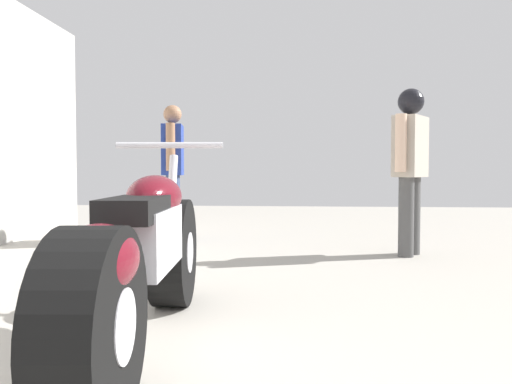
% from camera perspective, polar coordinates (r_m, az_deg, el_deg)
% --- Properties ---
extents(ground_plane, '(16.63, 16.63, 0.00)m').
position_cam_1_polar(ground_plane, '(3.68, 2.33, -10.72)').
color(ground_plane, '#A8A399').
extents(motorcycle_maroon_cruiser, '(0.64, 2.16, 1.01)m').
position_cam_1_polar(motorcycle_maroon_cruiser, '(2.42, -12.66, -7.48)').
color(motorcycle_maroon_cruiser, black).
rests_on(motorcycle_maroon_cruiser, ground_plane).
extents(mechanic_in_blue, '(0.30, 0.65, 1.62)m').
position_cam_1_polar(mechanic_in_blue, '(6.17, -9.33, 3.13)').
color(mechanic_in_blue, '#384766').
rests_on(mechanic_in_blue, ground_plane).
extents(mechanic_with_helmet, '(0.42, 0.60, 1.63)m').
position_cam_1_polar(mechanic_with_helmet, '(5.20, 16.95, 3.90)').
color(mechanic_with_helmet, '#4C4C4C').
rests_on(mechanic_with_helmet, ground_plane).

